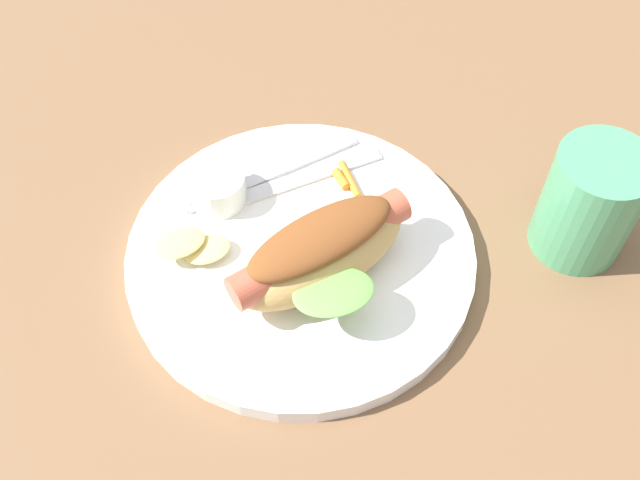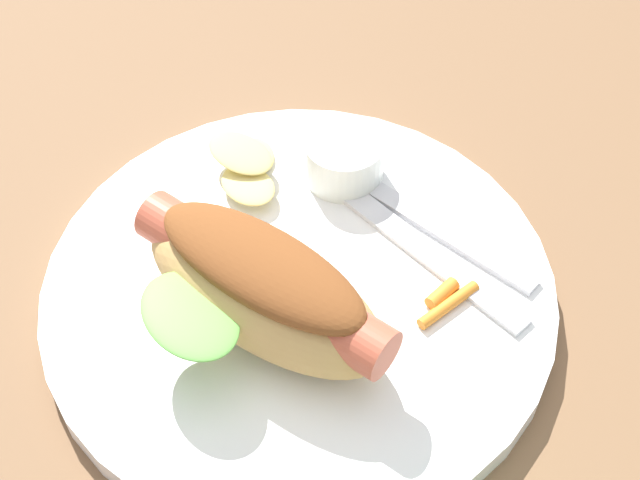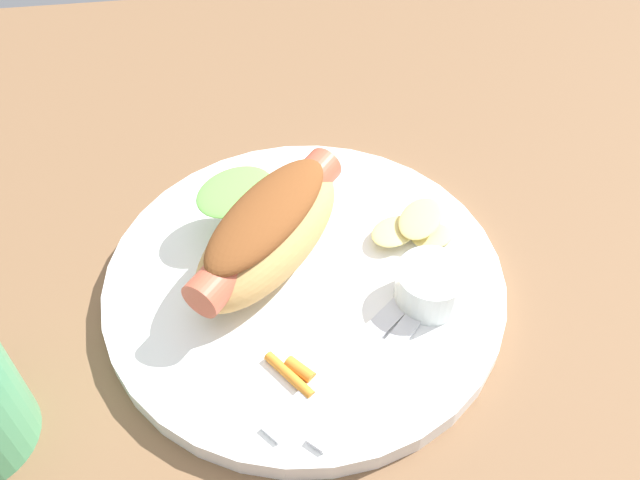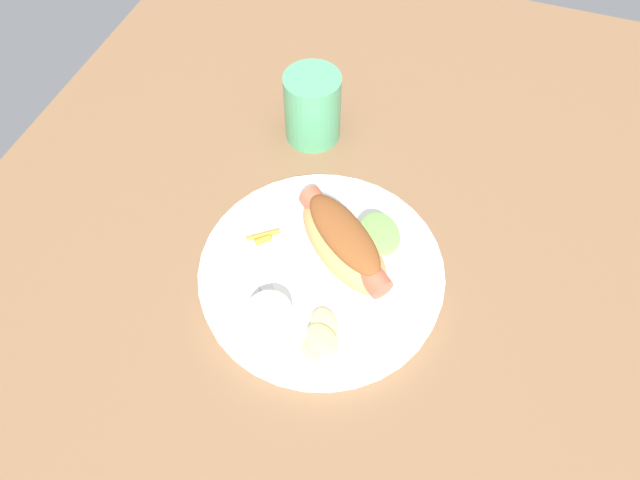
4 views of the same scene
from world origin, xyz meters
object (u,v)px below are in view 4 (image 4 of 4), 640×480
fork (249,282)px  knife (259,267)px  carrot_garnish (263,237)px  sauce_ramekin (270,316)px  hot_dog (344,242)px  chips_pile (321,337)px  plate (321,272)px  drinking_cup (313,107)px

fork → knife: same height
fork → carrot_garnish: carrot_garnish is taller
sauce_ramekin → hot_dog: bearing=155.1°
knife → chips_pile: 11.50cm
plate → carrot_garnish: carrot_garnish is taller
chips_pile → carrot_garnish: size_ratio=1.91×
chips_pile → carrot_garnish: 14.70cm
drinking_cup → sauce_ramekin: bearing=10.8°
carrot_garnish → hot_dog: bearing=94.2°
hot_dog → knife: 10.33cm
sauce_ramekin → fork: sauce_ramekin is taller
hot_dog → drinking_cup: (-18.95, -10.48, 0.14)cm
hot_dog → chips_pile: bearing=-45.8°
fork → carrot_garnish: size_ratio=3.51×
sauce_ramekin → carrot_garnish: size_ratio=1.31×
drinking_cup → fork: bearing=3.2°
carrot_garnish → chips_pile: bearing=46.8°
fork → chips_pile: chips_pile is taller
sauce_ramekin → drinking_cup: bearing=-169.2°
plate → knife: size_ratio=1.85×
chips_pile → knife: bearing=-122.6°
carrot_garnish → drinking_cup: 19.90cm
sauce_ramekin → fork: size_ratio=0.37×
sauce_ramekin → fork: 5.73cm
fork → drinking_cup: (-25.72, -1.42, 3.13)cm
plate → carrot_garnish: bearing=-101.3°
drinking_cup → plate: bearing=22.0°
chips_pile → drinking_cup: 31.93cm
drinking_cup → carrot_garnish: bearing=2.0°
sauce_ramekin → drinking_cup: size_ratio=0.48×
carrot_garnish → drinking_cup: drinking_cup is taller
sauce_ramekin → chips_pile: sauce_ramekin is taller
sauce_ramekin → carrot_garnish: 11.00cm
knife → drinking_cup: (-23.55, -1.74, 3.15)cm
plate → sauce_ramekin: bearing=-19.9°
fork → plate: bearing=75.4°
plate → carrot_garnish: (-1.57, -7.87, 1.16)cm
plate → fork: (4.49, -7.15, 1.00)cm
plate → drinking_cup: (-21.24, -8.57, 4.13)cm
sauce_ramekin → chips_pile: size_ratio=0.69×
plate → drinking_cup: drinking_cup is taller
hot_dog → fork: (6.78, -9.06, -2.98)cm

